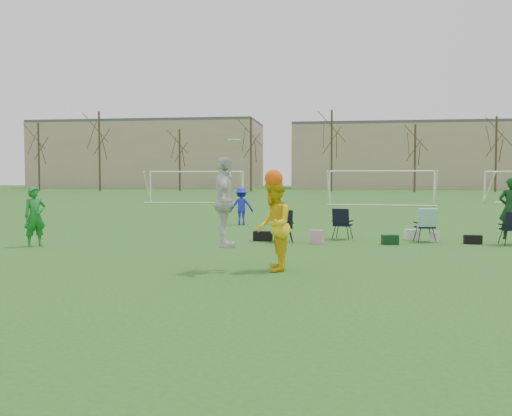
% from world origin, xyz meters
% --- Properties ---
extents(ground, '(260.00, 260.00, 0.00)m').
position_xyz_m(ground, '(0.00, 0.00, 0.00)').
color(ground, '#28591C').
rests_on(ground, ground).
extents(fielder_green_near, '(0.70, 0.72, 1.68)m').
position_xyz_m(fielder_green_near, '(-7.40, 5.41, 0.84)').
color(fielder_green_near, '#157A29').
rests_on(fielder_green_near, ground).
extents(fielder_blue, '(1.09, 0.78, 1.53)m').
position_xyz_m(fielder_blue, '(-2.93, 13.53, 0.76)').
color(fielder_blue, '#1B26CB').
rests_on(fielder_blue, ground).
extents(center_contest, '(1.73, 1.25, 2.71)m').
position_xyz_m(center_contest, '(-0.73, 2.12, 1.17)').
color(center_contest, silver).
rests_on(center_contest, ground).
extents(sideline_setup, '(7.83, 1.88, 1.93)m').
position_xyz_m(sideline_setup, '(3.25, 7.93, 0.58)').
color(sideline_setup, '#0E3616').
rests_on(sideline_setup, ground).
extents(goal_left, '(7.39, 0.76, 2.46)m').
position_xyz_m(goal_left, '(-10.00, 34.00, 1.92)').
color(goal_left, white).
rests_on(goal_left, ground).
extents(goal_mid, '(7.40, 0.63, 2.46)m').
position_xyz_m(goal_mid, '(4.00, 32.00, 1.92)').
color(goal_mid, white).
rests_on(goal_mid, ground).
extents(tree_line, '(110.28, 3.28, 11.40)m').
position_xyz_m(tree_line, '(0.24, 69.85, 5.09)').
color(tree_line, '#382B21').
rests_on(tree_line, ground).
extents(building_row, '(126.00, 16.00, 13.00)m').
position_xyz_m(building_row, '(6.73, 96.00, 5.99)').
color(building_row, tan).
rests_on(building_row, ground).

